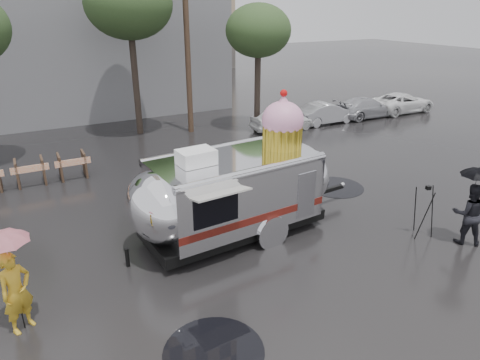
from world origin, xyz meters
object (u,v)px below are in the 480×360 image
person_right (469,214)px  tripod (425,206)px  airstream_trailer (237,187)px  person_left (17,292)px

person_right → tripod: bearing=-8.0°
airstream_trailer → person_right: (5.49, -3.52, -0.57)m
airstream_trailer → person_right: bearing=-37.3°
airstream_trailer → tripod: (4.71, -2.69, -0.51)m
person_left → person_right: (11.33, -1.99, -0.01)m
person_right → tripod: person_right is taller
person_right → airstream_trailer: bearing=6.4°
airstream_trailer → tripod: size_ratio=4.87×
airstream_trailer → tripod: airstream_trailer is taller
person_right → tripod: size_ratio=1.13×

